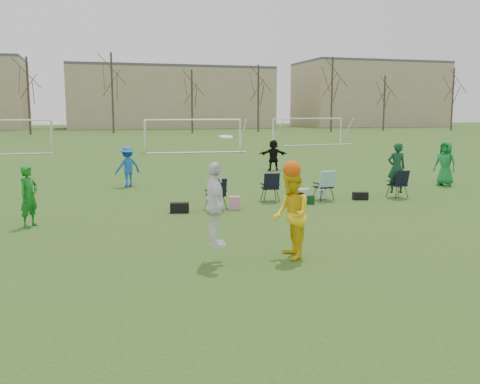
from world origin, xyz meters
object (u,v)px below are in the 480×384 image
object	(u,v)px
fielder_green_far	(445,163)
center_contest	(263,210)
goal_mid	(193,126)
fielder_blue	(128,167)
fielder_black	(273,155)
goal_right	(308,124)
fielder_green_near	(29,196)

from	to	relation	value
fielder_green_far	center_contest	xyz separation A→B (m)	(-10.65, -8.51, 0.12)
center_contest	goal_mid	world-z (taller)	center_contest
center_contest	goal_mid	distance (m)	30.69
fielder_blue	fielder_black	bearing A→B (deg)	-170.80
goal_mid	goal_right	bearing A→B (deg)	30.57
fielder_blue	goal_mid	xyz separation A→B (m)	(6.32, 18.57, 1.12)
fielder_green_near	goal_mid	bearing A→B (deg)	16.24
fielder_green_far	goal_right	distance (m)	28.46
center_contest	goal_right	xyz separation A→B (m)	(16.55, 36.34, 0.90)
fielder_blue	goal_right	xyz separation A→B (m)	(18.32, 24.57, 1.12)
fielder_green_near	center_contest	world-z (taller)	center_contest
fielder_black	center_contest	size ratio (longest dim) A/B	0.63
center_contest	goal_mid	bearing A→B (deg)	81.48
fielder_green_near	goal_right	xyz separation A→B (m)	(21.36, 31.64, 1.12)
fielder_blue	fielder_black	xyz separation A→B (m)	(7.64, 4.08, -0.02)
fielder_green_far	center_contest	distance (m)	13.63
center_contest	goal_right	size ratio (longest dim) A/B	0.34
fielder_green_far	goal_mid	world-z (taller)	goal_mid
fielder_green_far	fielder_black	distance (m)	8.76
fielder_blue	fielder_green_far	size ratio (longest dim) A/B	0.89
fielder_black	fielder_green_near	bearing A→B (deg)	57.26
center_contest	goal_right	bearing A→B (deg)	65.52
fielder_green_near	fielder_green_far	distance (m)	15.92
fielder_green_near	fielder_green_far	size ratio (longest dim) A/B	0.89
fielder_green_near	goal_right	bearing A→B (deg)	2.28
fielder_green_near	fielder_green_far	bearing A→B (deg)	-39.85
goal_mid	center_contest	bearing A→B (deg)	-94.52
fielder_green_far	fielder_black	world-z (taller)	fielder_green_far
fielder_green_far	fielder_black	xyz separation A→B (m)	(-4.79, 7.33, -0.11)
goal_mid	goal_right	distance (m)	13.42
fielder_green_near	goal_right	world-z (taller)	goal_right
fielder_green_far	goal_right	bearing A→B (deg)	140.18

